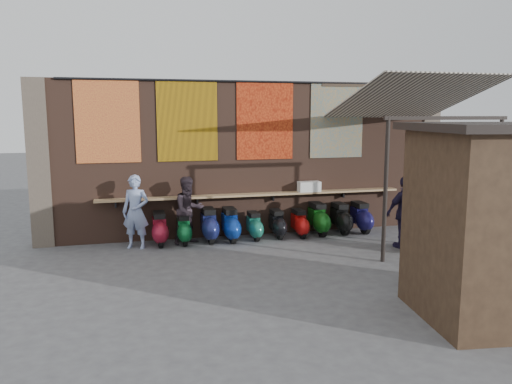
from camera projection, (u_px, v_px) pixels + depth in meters
The scene contains 34 objects.
ground at pixel (282, 261), 10.87m from camera, with size 70.00×70.00×0.00m, color #474749.
brick_wall at pixel (252, 159), 13.14m from camera, with size 10.00×0.40×4.00m, color brown.
pier_left at pixel (40, 164), 11.85m from camera, with size 0.50×0.50×4.00m, color #4C4238.
pier_right at pixel (426, 155), 14.43m from camera, with size 0.50×0.50×4.00m, color #4C4238.
eating_counter at pixel (255, 195), 12.93m from camera, with size 8.00×0.32×0.05m, color #9E7A51.
shelf_box at pixel (309, 187), 13.24m from camera, with size 0.59×0.28×0.27m, color white.
tapestry_redgold at pixel (108, 121), 11.88m from camera, with size 1.50×0.02×2.00m, color maroon.
tapestry_sun at pixel (187, 121), 12.35m from camera, with size 1.50×0.02×2.00m, color #E8A00D.
tapestry_orange at pixel (265, 121), 12.85m from camera, with size 1.50×0.02×2.00m, color #BE3F17.
tapestry_multi at pixel (337, 120), 13.35m from camera, with size 1.50×0.02×2.00m, color #25668A.
hang_rail at pixel (254, 82), 12.62m from camera, with size 0.06×0.06×9.50m, color black.
scooter_stool_0 at pixel (160, 229), 12.14m from camera, with size 0.38×0.84×0.80m, color maroon, non-canonical shape.
scooter_stool_1 at pixel (184, 229), 12.25m from camera, with size 0.34×0.75×0.72m, color #0D602C, non-canonical shape.
scooter_stool_2 at pixel (209, 225), 12.44m from camera, with size 0.40×0.88×0.84m, color navy, non-canonical shape.
scooter_stool_3 at pixel (230, 225), 12.50m from camera, with size 0.39×0.87×0.83m, color navy, non-canonical shape.
scooter_stool_4 at pixel (254, 226), 12.68m from camera, with size 0.33×0.73×0.70m, color #1B6D58, non-canonical shape.
scooter_stool_5 at pixel (277, 224), 12.87m from camera, with size 0.34×0.75×0.72m, color black, non-canonical shape.
scooter_stool_6 at pixel (299, 223), 12.97m from camera, with size 0.33×0.74×0.71m, color #B50F0D, non-canonical shape.
scooter_stool_7 at pixel (318, 219), 13.17m from camera, with size 0.40×0.89×0.84m, color #105114, non-canonical shape.
scooter_stool_8 at pixel (341, 219), 13.32m from camera, with size 0.38×0.85×0.81m, color black, non-canonical shape.
scooter_stool_9 at pixel (361, 217), 13.46m from camera, with size 0.38×0.85×0.81m, color #17134A, non-canonical shape.
diner_left at pixel (136, 212), 11.79m from camera, with size 0.64×0.42×1.76m, color #899BC8.
diner_right at pixel (189, 210), 12.21m from camera, with size 0.81×0.63×1.66m, color #2D232B.
shopper_navy at pixel (405, 212), 11.82m from camera, with size 1.01×0.42×1.72m, color #1C1631.
shopper_grey at pixel (480, 218), 10.94m from camera, with size 1.17×0.67×1.80m, color #4E4E52.
shopper_tan at pixel (414, 221), 11.44m from camera, with size 0.72×0.47×1.48m, color #837553.
market_stall at pixel (512, 226), 7.67m from camera, with size 2.69×2.02×2.91m, color black.
stall_sign at pixel (477, 176), 8.58m from camera, with size 1.20×0.04×0.50m, color gold.
stall_shelf at pixel (473, 235), 8.75m from camera, with size 2.23×0.10×0.06m, color #473321.
awning_canvas at pixel (410, 98), 12.05m from camera, with size 3.20×3.40×0.03m, color beige.
awning_ledger at pixel (379, 85), 13.51m from camera, with size 3.30×0.08×0.12m, color #33261C.
awning_header at pixel (447, 118), 10.69m from camera, with size 3.00×0.08×0.08m, color black.
awning_post_left at pixel (385, 191), 10.58m from camera, with size 0.09×0.09×3.10m, color black.
awning_post_right at pixel (497, 186), 11.27m from camera, with size 0.09×0.09×3.10m, color black.
Camera 1 is at (-3.19, -10.03, 3.16)m, focal length 35.00 mm.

